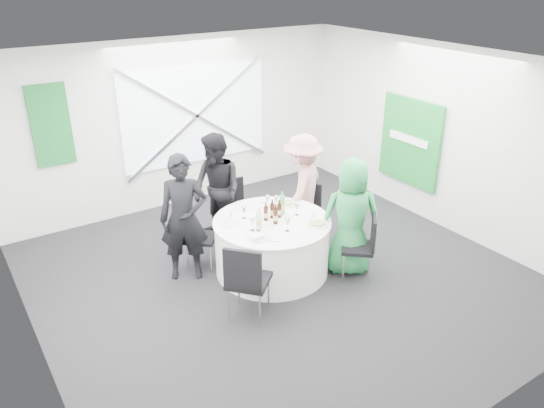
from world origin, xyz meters
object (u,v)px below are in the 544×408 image
chair_front_left (246,277)px  clear_water_bottle (259,220)px  chair_back_left (195,232)px  person_woman_pink (302,187)px  chair_front_right (364,242)px  green_water_bottle (282,205)px  person_man_back (217,190)px  banquet_table (272,246)px  person_man_back_left (184,218)px  chair_back (235,203)px  chair_back_right (307,206)px  person_woman_green (351,217)px

chair_front_left → clear_water_bottle: clear_water_bottle is taller
chair_back_left → person_woman_pink: person_woman_pink is taller
chair_front_right → green_water_bottle: bearing=-100.6°
person_man_back → green_water_bottle: size_ratio=5.07×
banquet_table → person_man_back_left: person_man_back_left is taller
person_woman_pink → green_water_bottle: size_ratio=4.89×
banquet_table → chair_back_left: bearing=138.1°
chair_back_left → person_man_back_left: bearing=170.7°
chair_back_left → chair_front_left: bearing=-141.1°
chair_back → green_water_bottle: green_water_bottle is taller
green_water_bottle → clear_water_bottle: 0.50m
chair_front_left → person_man_back_left: size_ratio=0.59×
person_man_back_left → person_man_back: person_man_back_left is taller
banquet_table → chair_back_right: chair_back_right is taller
chair_front_right → person_man_back_left: size_ratio=0.52×
chair_front_right → person_man_back_left: (-1.93, 1.32, 0.33)m
chair_back_right → person_woman_pink: size_ratio=0.52×
chair_back_right → chair_front_left: 2.30m
person_man_back → person_woman_pink: 1.26m
chair_back → chair_back_right: chair_back is taller
clear_water_bottle → chair_back: bearing=73.4°
banquet_table → person_woman_pink: person_woman_pink is taller
person_woman_pink → clear_water_bottle: bearing=-2.8°
green_water_bottle → clear_water_bottle: bearing=-160.5°
banquet_table → person_woman_pink: (0.93, 0.59, 0.43)m
person_man_back_left → green_water_bottle: 1.31m
person_man_back_left → person_man_back: 1.00m
chair_back_left → person_woman_pink: 1.75m
chair_back → chair_back_left: size_ratio=1.00×
chair_front_left → green_water_bottle: green_water_bottle is taller
banquet_table → chair_back: (0.13, 1.21, 0.13)m
banquet_table → person_woman_green: (0.87, -0.56, 0.42)m
green_water_bottle → chair_front_left: bearing=-141.8°
banquet_table → chair_front_left: chair_front_left is taller
chair_front_right → chair_front_left: size_ratio=0.88×
person_man_back_left → chair_back_right: bearing=28.4°
person_woman_pink → person_woman_green: bearing=54.8°
chair_back_right → person_woman_green: bearing=-36.1°
person_man_back → person_woman_green: (1.08, -1.69, -0.03)m
chair_back_right → person_man_back_left: size_ratio=0.49×
banquet_table → chair_back_left: (-0.79, 0.71, 0.13)m
chair_back_left → person_woman_pink: size_ratio=0.54×
chair_front_right → person_woman_pink: person_woman_pink is taller
chair_front_left → banquet_table: bearing=-90.0°
person_woman_green → green_water_bottle: bearing=-11.8°
chair_back → chair_front_left: (-0.99, -1.98, 0.09)m
banquet_table → chair_back_right: size_ratio=1.88×
banquet_table → chair_back: chair_back is taller
chair_back_left → clear_water_bottle: 1.02m
chair_front_right → person_woman_pink: (0.02, 1.38, 0.28)m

